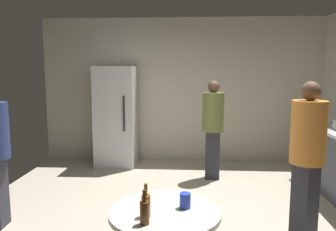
{
  "coord_description": "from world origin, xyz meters",
  "views": [
    {
      "loc": [
        0.1,
        -3.63,
        1.72
      ],
      "look_at": [
        -0.16,
        0.61,
        1.14
      ],
      "focal_mm": 35.11,
      "sensor_mm": 36.0,
      "label": 1
    }
  ],
  "objects_px": {
    "foreground_table": "(165,224)",
    "plastic_cup_blue": "(185,200)",
    "beer_bottle_amber": "(146,205)",
    "person_in_olive_shirt": "(213,122)",
    "refrigerator": "(116,116)",
    "person_in_orange_shirt": "(307,149)",
    "beer_bottle_brown": "(145,212)"
  },
  "relations": [
    {
      "from": "beer_bottle_amber",
      "to": "person_in_orange_shirt",
      "type": "relative_size",
      "value": 0.14
    },
    {
      "from": "plastic_cup_blue",
      "to": "beer_bottle_amber",
      "type": "bearing_deg",
      "value": -149.28
    },
    {
      "from": "plastic_cup_blue",
      "to": "refrigerator",
      "type": "bearing_deg",
      "value": 109.77
    },
    {
      "from": "plastic_cup_blue",
      "to": "person_in_orange_shirt",
      "type": "distance_m",
      "value": 1.59
    },
    {
      "from": "foreground_table",
      "to": "beer_bottle_amber",
      "type": "relative_size",
      "value": 3.48
    },
    {
      "from": "foreground_table",
      "to": "beer_bottle_brown",
      "type": "bearing_deg",
      "value": -118.27
    },
    {
      "from": "foreground_table",
      "to": "person_in_olive_shirt",
      "type": "distance_m",
      "value": 2.99
    },
    {
      "from": "plastic_cup_blue",
      "to": "person_in_olive_shirt",
      "type": "relative_size",
      "value": 0.07
    },
    {
      "from": "person_in_olive_shirt",
      "to": "person_in_orange_shirt",
      "type": "distance_m",
      "value": 2.02
    },
    {
      "from": "person_in_olive_shirt",
      "to": "refrigerator",
      "type": "bearing_deg",
      "value": -110.84
    },
    {
      "from": "beer_bottle_brown",
      "to": "person_in_orange_shirt",
      "type": "xyz_separation_m",
      "value": [
        1.47,
        1.28,
        0.13
      ]
    },
    {
      "from": "refrigerator",
      "to": "person_in_olive_shirt",
      "type": "bearing_deg",
      "value": -22.26
    },
    {
      "from": "beer_bottle_amber",
      "to": "person_in_olive_shirt",
      "type": "relative_size",
      "value": 0.15
    },
    {
      "from": "beer_bottle_brown",
      "to": "person_in_orange_shirt",
      "type": "relative_size",
      "value": 0.14
    },
    {
      "from": "foreground_table",
      "to": "plastic_cup_blue",
      "type": "distance_m",
      "value": 0.22
    },
    {
      "from": "refrigerator",
      "to": "person_in_orange_shirt",
      "type": "bearing_deg",
      "value": -45.7
    },
    {
      "from": "foreground_table",
      "to": "person_in_olive_shirt",
      "type": "relative_size",
      "value": 0.51
    },
    {
      "from": "refrigerator",
      "to": "plastic_cup_blue",
      "type": "distance_m",
      "value": 3.79
    },
    {
      "from": "refrigerator",
      "to": "person_in_olive_shirt",
      "type": "height_order",
      "value": "refrigerator"
    },
    {
      "from": "person_in_orange_shirt",
      "to": "beer_bottle_brown",
      "type": "bearing_deg",
      "value": 12.98
    },
    {
      "from": "person_in_orange_shirt",
      "to": "plastic_cup_blue",
      "type": "bearing_deg",
      "value": 11.79
    },
    {
      "from": "beer_bottle_amber",
      "to": "person_in_orange_shirt",
      "type": "height_order",
      "value": "person_in_orange_shirt"
    },
    {
      "from": "beer_bottle_brown",
      "to": "beer_bottle_amber",
      "type": "bearing_deg",
      "value": 92.65
    },
    {
      "from": "plastic_cup_blue",
      "to": "person_in_olive_shirt",
      "type": "distance_m",
      "value": 2.9
    },
    {
      "from": "foreground_table",
      "to": "plastic_cup_blue",
      "type": "height_order",
      "value": "plastic_cup_blue"
    },
    {
      "from": "refrigerator",
      "to": "beer_bottle_brown",
      "type": "height_order",
      "value": "refrigerator"
    },
    {
      "from": "refrigerator",
      "to": "beer_bottle_brown",
      "type": "distance_m",
      "value": 3.97
    },
    {
      "from": "beer_bottle_brown",
      "to": "plastic_cup_blue",
      "type": "height_order",
      "value": "beer_bottle_brown"
    },
    {
      "from": "foreground_table",
      "to": "person_in_orange_shirt",
      "type": "distance_m",
      "value": 1.75
    },
    {
      "from": "refrigerator",
      "to": "beer_bottle_amber",
      "type": "height_order",
      "value": "refrigerator"
    },
    {
      "from": "beer_bottle_amber",
      "to": "plastic_cup_blue",
      "type": "distance_m",
      "value": 0.31
    },
    {
      "from": "beer_bottle_brown",
      "to": "person_in_olive_shirt",
      "type": "distance_m",
      "value": 3.21
    }
  ]
}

